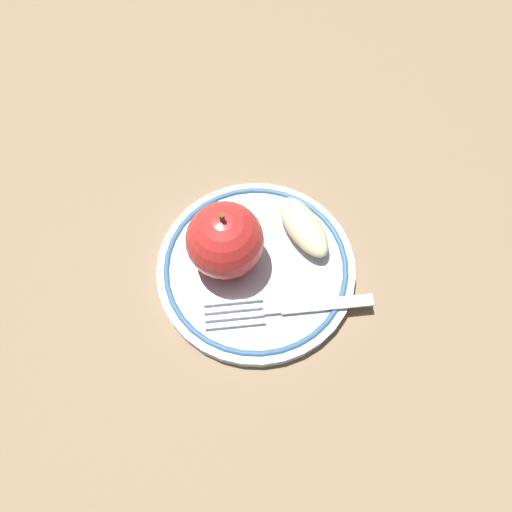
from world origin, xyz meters
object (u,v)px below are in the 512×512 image
(apple_red_whole, at_px, (227,237))
(plate, at_px, (256,268))
(fork, at_px, (294,307))
(apple_slice_front, at_px, (304,227))

(apple_red_whole, bearing_deg, plate, -82.73)
(plate, distance_m, fork, 0.06)
(apple_red_whole, distance_m, apple_slice_front, 0.08)
(apple_slice_front, bearing_deg, fork, -37.51)
(fork, bearing_deg, apple_red_whole, -48.11)
(plate, height_order, fork, fork)
(plate, xyz_separation_m, fork, (-0.02, -0.06, 0.01))
(fork, bearing_deg, apple_slice_front, -104.09)
(plate, bearing_deg, apple_red_whole, 97.27)
(apple_red_whole, relative_size, fork, 0.59)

